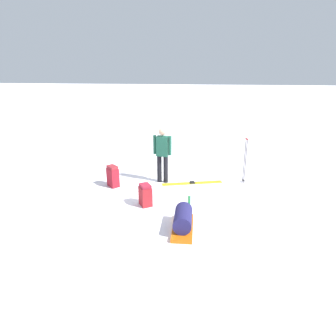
# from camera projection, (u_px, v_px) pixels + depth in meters

# --- Properties ---
(ground_plane) EXTENTS (80.00, 80.00, 0.00)m
(ground_plane) POSITION_uv_depth(u_px,v_px,m) (168.00, 191.00, 8.90)
(ground_plane) COLOR white
(skier_standing) EXTENTS (0.27, 0.56, 1.70)m
(skier_standing) POSITION_uv_depth(u_px,v_px,m) (162.00, 152.00, 9.23)
(skier_standing) COLOR black
(skier_standing) RESTS_ON ground_plane
(ski_pair_near) EXTENTS (0.59, 1.85, 0.05)m
(ski_pair_near) POSITION_uv_depth(u_px,v_px,m) (192.00, 183.00, 9.42)
(ski_pair_near) COLOR #B1A31D
(ski_pair_near) RESTS_ON ground_plane
(backpack_large_dark) EXTENTS (0.43, 0.40, 0.58)m
(backpack_large_dark) POSITION_uv_depth(u_px,v_px,m) (145.00, 195.00, 7.93)
(backpack_large_dark) COLOR maroon
(backpack_large_dark) RESTS_ON ground_plane
(backpack_bright) EXTENTS (0.42, 0.42, 0.64)m
(backpack_bright) POSITION_uv_depth(u_px,v_px,m) (113.00, 176.00, 9.12)
(backpack_bright) COLOR maroon
(backpack_bright) RESTS_ON ground_plane
(ski_poles_planted_near) EXTENTS (0.16, 0.10, 1.40)m
(ski_poles_planted_near) POSITION_uv_depth(u_px,v_px,m) (245.00, 158.00, 9.27)
(ski_poles_planted_near) COLOR black
(ski_poles_planted_near) RESTS_ON ground_plane
(gear_sled) EXTENTS (1.17, 0.45, 0.49)m
(gear_sled) POSITION_uv_depth(u_px,v_px,m) (183.00, 220.00, 6.81)
(gear_sled) COLOR orange
(gear_sled) RESTS_ON ground_plane
(thermos_bottle) EXTENTS (0.07, 0.07, 0.26)m
(thermos_bottle) POSITION_uv_depth(u_px,v_px,m) (189.00, 201.00, 7.98)
(thermos_bottle) COLOR #1F7C3A
(thermos_bottle) RESTS_ON ground_plane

